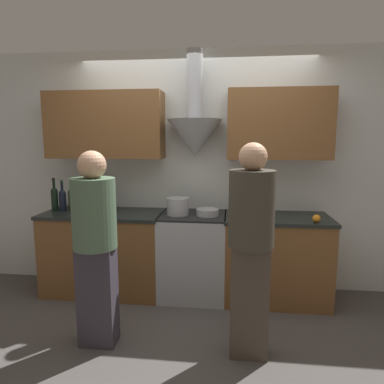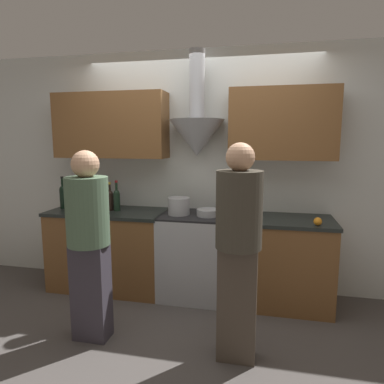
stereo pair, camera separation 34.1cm
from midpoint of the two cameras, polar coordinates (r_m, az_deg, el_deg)
The scene contains 19 objects.
ground_plane at distance 3.53m, azimuth -3.43°, elevation -19.18°, with size 12.00×12.00×0.00m, color #4C4744.
wall_back at distance 3.74m, azimuth -2.53°, elevation 5.86°, with size 8.40×0.58×2.60m.
counter_left at distance 3.93m, azimuth -16.74°, elevation -9.53°, with size 1.27×0.62×0.88m.
counter_right at distance 3.64m, azimuth 11.17°, elevation -10.80°, with size 1.06×0.62×0.88m.
stove_range at distance 3.67m, azimuth -2.52°, elevation -10.43°, with size 0.68×0.60×0.88m.
wine_bottle_0 at distance 4.04m, azimuth -24.22°, elevation -0.90°, with size 0.07×0.07×0.36m.
wine_bottle_1 at distance 4.02m, azimuth -23.08°, elevation -1.06°, with size 0.07×0.07×0.34m.
wine_bottle_2 at distance 3.98m, azimuth -21.77°, elevation -1.02°, with size 0.07×0.07×0.34m.
wine_bottle_3 at distance 3.92m, azimuth -20.78°, elevation -1.01°, with size 0.08×0.08×0.35m.
wine_bottle_4 at distance 3.89m, azimuth -19.38°, elevation -1.19°, with size 0.07×0.07×0.33m.
wine_bottle_5 at distance 3.86m, azimuth -18.17°, elevation -1.23°, with size 0.08×0.08×0.32m.
wine_bottle_6 at distance 3.80m, azimuth -16.79°, elevation -1.38°, with size 0.08×0.08×0.31m.
wine_bottle_7 at distance 3.76m, azimuth -15.63°, elevation -1.36°, with size 0.07×0.07×0.33m.
stock_pot at distance 3.52m, azimuth -5.14°, elevation -2.42°, with size 0.22×0.22×0.18m.
mixing_bowl at distance 3.49m, azimuth -0.18°, elevation -3.41°, with size 0.23×0.23×0.07m.
orange_fruit at distance 3.35m, azimuth 17.35°, elevation -4.26°, with size 0.07×0.07×0.07m.
saucepan at distance 3.34m, azimuth 6.80°, elevation -3.75°, with size 0.17×0.17×0.10m.
person_foreground_left at distance 2.85m, azimuth -19.20°, elevation -7.75°, with size 0.34×0.34×1.57m.
person_foreground_right at distance 2.56m, azimuth 5.99°, elevation -8.35°, with size 0.33×0.33×1.63m.
Camera 1 is at (0.38, -3.09, 1.65)m, focal length 32.00 mm.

